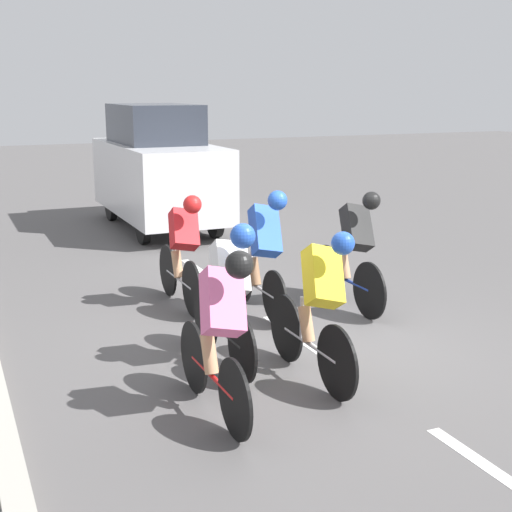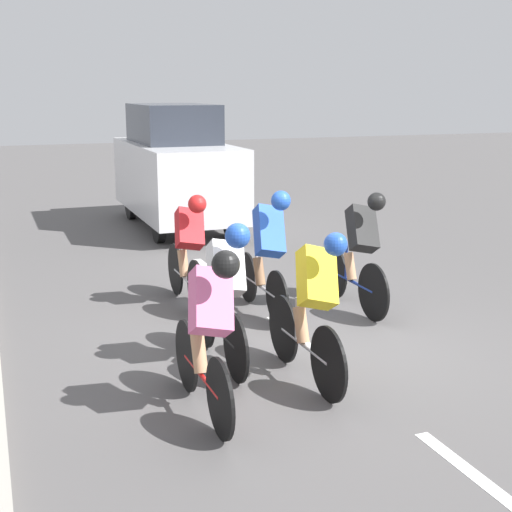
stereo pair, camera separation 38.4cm
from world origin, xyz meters
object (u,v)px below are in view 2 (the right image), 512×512
object	(u,v)px
cyclist_pink	(209,327)
support_car	(176,168)
cyclist_blue	(267,248)
cyclist_yellow	(313,304)
cyclist_red	(188,247)
cyclist_black	(359,249)
cyclist_white	(225,289)

from	to	relation	value
cyclist_pink	support_car	size ratio (longest dim) A/B	0.40
cyclist_blue	cyclist_yellow	size ratio (longest dim) A/B	0.98
cyclist_blue	cyclist_red	bearing A→B (deg)	-40.18
cyclist_yellow	cyclist_pink	distance (m)	1.15
cyclist_red	cyclist_yellow	world-z (taller)	cyclist_yellow
cyclist_black	support_car	xyz separation A→B (m)	(0.71, -6.10, 0.40)
cyclist_white	cyclist_blue	bearing A→B (deg)	-125.79
cyclist_blue	cyclist_pink	bearing A→B (deg)	58.38
support_car	cyclist_pink	bearing A→B (deg)	77.14
cyclist_red	cyclist_pink	world-z (taller)	cyclist_pink
cyclist_blue	cyclist_white	bearing A→B (deg)	54.21
cyclist_white	cyclist_yellow	world-z (taller)	cyclist_white
cyclist_blue	cyclist_black	xyz separation A→B (m)	(-1.12, 0.24, -0.04)
cyclist_white	support_car	world-z (taller)	support_car
cyclist_red	cyclist_pink	bearing A→B (deg)	77.46
cyclist_red	cyclist_black	distance (m)	2.12
cyclist_red	support_car	distance (m)	5.34
cyclist_pink	cyclist_black	world-z (taller)	cyclist_black
cyclist_blue	cyclist_white	xyz separation A→B (m)	(1.00, 1.39, -0.03)
cyclist_black	cyclist_red	bearing A→B (deg)	-25.53
cyclist_white	cyclist_pink	xyz separation A→B (m)	(0.47, 1.01, -0.01)
cyclist_yellow	support_car	distance (m)	7.97
cyclist_yellow	cyclist_black	xyz separation A→B (m)	(-1.49, -1.82, 0.02)
cyclist_white	cyclist_black	size ratio (longest dim) A/B	0.97
cyclist_blue	cyclist_white	world-z (taller)	cyclist_blue
cyclist_pink	cyclist_black	size ratio (longest dim) A/B	0.96
cyclist_white	cyclist_yellow	xyz separation A→B (m)	(-0.63, 0.67, -0.02)
cyclist_yellow	cyclist_black	world-z (taller)	cyclist_black
support_car	cyclist_blue	bearing A→B (deg)	86.03
cyclist_yellow	support_car	bearing A→B (deg)	-95.63
cyclist_white	cyclist_pink	distance (m)	1.11
cyclist_blue	support_car	size ratio (longest dim) A/B	0.40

